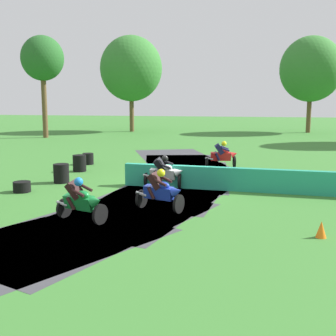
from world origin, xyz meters
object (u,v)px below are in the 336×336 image
object	(u,v)px
motorcycle_lead_green	(81,200)
tire_stack_extra_a	(88,159)
motorcycle_trailing_white	(165,172)
tire_stack_mid_b	(61,173)
motorcycle_chase_blue	(161,191)
tire_stack_far	(80,163)
tire_stack_mid_a	(22,187)
motorcycle_fourth_red	(222,155)
traffic_cone	(321,229)

from	to	relation	value
motorcycle_lead_green	tire_stack_extra_a	distance (m)	11.08
motorcycle_trailing_white	tire_stack_mid_b	xyz separation A→B (m)	(-4.48, 0.30, -0.24)
motorcycle_lead_green	motorcycle_trailing_white	bearing A→B (deg)	73.53
motorcycle_lead_green	motorcycle_chase_blue	size ratio (longest dim) A/B	0.99
motorcycle_trailing_white	tire_stack_far	world-z (taller)	motorcycle_trailing_white
tire_stack_mid_a	tire_stack_mid_b	distance (m)	2.12
motorcycle_trailing_white	tire_stack_mid_a	bearing A→B (deg)	-162.23
tire_stack_far	motorcycle_fourth_red	bearing A→B (deg)	17.66
tire_stack_far	tire_stack_extra_a	bearing A→B (deg)	99.16
motorcycle_chase_blue	tire_stack_far	bearing A→B (deg)	128.20
motorcycle_lead_green	tire_stack_far	bearing A→B (deg)	111.22
traffic_cone	motorcycle_chase_blue	bearing A→B (deg)	157.20
motorcycle_fourth_red	traffic_cone	size ratio (longest dim) A/B	3.84
tire_stack_mid_b	tire_stack_far	size ratio (longest dim) A/B	1.00
tire_stack_mid_b	motorcycle_fourth_red	bearing A→B (deg)	37.57
tire_stack_extra_a	traffic_cone	distance (m)	14.88
motorcycle_lead_green	tire_stack_mid_a	size ratio (longest dim) A/B	2.51
motorcycle_lead_green	motorcycle_fourth_red	xyz separation A→B (m)	(3.54, 10.46, 0.02)
motorcycle_chase_blue	motorcycle_trailing_white	distance (m)	3.60
tire_stack_mid_a	tire_stack_mid_b	xyz separation A→B (m)	(0.75, 1.98, 0.20)
motorcycle_chase_blue	tire_stack_extra_a	xyz separation A→B (m)	(-5.62, 8.87, -0.36)
motorcycle_trailing_white	tire_stack_extra_a	bearing A→B (deg)	133.89
motorcycle_fourth_red	tire_stack_far	bearing A→B (deg)	-162.34
tire_stack_far	motorcycle_lead_green	bearing A→B (deg)	-68.78
motorcycle_lead_green	tire_stack_mid_a	world-z (taller)	motorcycle_lead_green
motorcycle_lead_green	motorcycle_fourth_red	size ratio (longest dim) A/B	0.99
traffic_cone	tire_stack_mid_b	bearing A→B (deg)	148.87
tire_stack_mid_a	tire_stack_far	world-z (taller)	tire_stack_far
tire_stack_mid_b	tire_stack_extra_a	bearing A→B (deg)	97.11
motorcycle_trailing_white	tire_stack_far	distance (m)	5.70
motorcycle_chase_blue	tire_stack_far	distance (m)	8.53
motorcycle_chase_blue	motorcycle_fourth_red	xyz separation A→B (m)	(1.49, 8.85, 0.00)
motorcycle_lead_green	traffic_cone	distance (m)	6.67
motorcycle_trailing_white	tire_stack_far	bearing A→B (deg)	146.60
motorcycle_fourth_red	tire_stack_mid_b	bearing A→B (deg)	-142.43
motorcycle_lead_green	traffic_cone	bearing A→B (deg)	-2.80
motorcycle_chase_blue	tire_stack_mid_a	bearing A→B (deg)	161.84
motorcycle_chase_blue	motorcycle_trailing_white	world-z (taller)	motorcycle_chase_blue
motorcycle_chase_blue	motorcycle_trailing_white	xyz separation A→B (m)	(-0.52, 3.56, -0.02)
tire_stack_far	traffic_cone	xyz separation A→B (m)	(9.88, -8.63, -0.18)
motorcycle_fourth_red	tire_stack_far	xyz separation A→B (m)	(-6.76, -2.15, -0.26)
motorcycle_chase_blue	motorcycle_trailing_white	bearing A→B (deg)	98.25
tire_stack_mid_a	tire_stack_far	distance (m)	4.84
tire_stack_extra_a	tire_stack_far	bearing A→B (deg)	-80.84
motorcycle_chase_blue	motorcycle_fourth_red	bearing A→B (deg)	80.44
motorcycle_chase_blue	tire_stack_far	xyz separation A→B (m)	(-5.27, 6.70, -0.26)
tire_stack_far	traffic_cone	bearing A→B (deg)	-41.17
motorcycle_fourth_red	tire_stack_mid_b	size ratio (longest dim) A/B	2.11
tire_stack_mid_a	tire_stack_far	bearing A→B (deg)	84.32
motorcycle_chase_blue	traffic_cone	bearing A→B (deg)	-22.80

